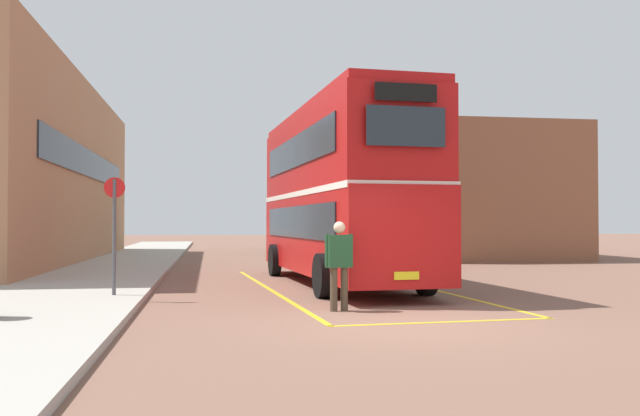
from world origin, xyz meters
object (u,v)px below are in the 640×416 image
(double_decker_bus, at_px, (339,192))
(single_deck_bus, at_px, (316,223))
(pedestrian_boarding, at_px, (339,259))
(bus_stop_sign, at_px, (114,224))

(double_decker_bus, relative_size, single_deck_bus, 1.10)
(single_deck_bus, distance_m, pedestrian_boarding, 25.23)
(double_decker_bus, height_order, bus_stop_sign, double_decker_bus)
(double_decker_bus, distance_m, single_deck_bus, 19.61)
(double_decker_bus, relative_size, pedestrian_boarding, 6.25)
(pedestrian_boarding, bearing_deg, bus_stop_sign, 152.59)
(single_deck_bus, distance_m, bus_stop_sign, 24.02)
(pedestrian_boarding, bearing_deg, double_decker_bus, 79.32)
(bus_stop_sign, bearing_deg, double_decker_bus, 30.56)
(bus_stop_sign, bearing_deg, pedestrian_boarding, -27.41)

